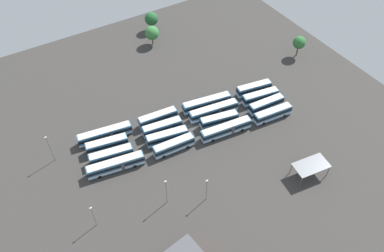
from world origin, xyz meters
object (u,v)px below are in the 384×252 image
(bus_row2_slot1, at_px, (162,127))
(bus_row3_slot3, at_px, (116,165))
(lamp_post_mid_lot, at_px, (207,189))
(bus_row3_slot0, at_px, (105,134))
(maintenance_shelter, at_px, (311,166))
(tree_south_edge, at_px, (151,19))
(bus_row0_slot1, at_px, (260,97))
(bus_row1_slot0, at_px, (207,103))
(lamp_post_near_entrance, at_px, (50,148))
(bus_row2_slot3, at_px, (174,146))
(bus_row3_slot2, at_px, (111,155))
(bus_row1_slot2, at_px, (219,120))
(bus_row1_slot1, at_px, (214,111))
(bus_row1_slot3, at_px, (226,129))
(lamp_post_far_corner, at_px, (93,216))
(bus_row3_slot1, at_px, (107,144))
(tree_northeast, at_px, (299,43))
(bus_row2_slot2, at_px, (167,137))
(bus_row2_slot0, at_px, (158,118))
(bus_row0_slot2, at_px, (266,105))
(tree_northwest, at_px, (152,33))
(bus_row0_slot0, at_px, (254,89))
(lamp_post_by_building, at_px, (166,191))
(bus_row0_slot3, at_px, (273,114))

(bus_row2_slot1, height_order, bus_row3_slot3, same)
(lamp_post_mid_lot, bearing_deg, bus_row3_slot0, -66.89)
(maintenance_shelter, distance_m, tree_south_edge, 81.45)
(bus_row0_slot1, height_order, bus_row1_slot0, same)
(bus_row3_slot0, relative_size, tree_south_edge, 2.10)
(lamp_post_near_entrance, distance_m, tree_south_edge, 66.45)
(bus_row2_slot3, distance_m, lamp_post_near_entrance, 32.38)
(bus_row2_slot3, distance_m, bus_row3_slot2, 16.95)
(bus_row1_slot2, distance_m, bus_row3_slot0, 32.75)
(bus_row1_slot1, height_order, bus_row3_slot2, same)
(maintenance_shelter, distance_m, lamp_post_mid_lot, 27.93)
(bus_row1_slot0, bearing_deg, tree_south_edge, -96.32)
(bus_row3_slot0, bearing_deg, bus_row3_slot2, 78.92)
(bus_row1_slot3, relative_size, lamp_post_far_corner, 2.02)
(bus_row1_slot2, xyz_separation_m, lamp_post_near_entrance, (45.27, -11.94, 3.26))
(bus_row3_slot1, relative_size, maintenance_shelter, 1.22)
(bus_row1_slot3, distance_m, bus_row3_slot3, 32.24)
(bus_row1_slot3, distance_m, bus_row3_slot1, 33.52)
(lamp_post_mid_lot, distance_m, tree_northeast, 67.80)
(bus_row1_slot2, bearing_deg, bus_row0_slot1, -174.26)
(lamp_post_far_corner, bearing_deg, lamp_post_near_entrance, -84.25)
(bus_row3_slot2, height_order, lamp_post_mid_lot, lamp_post_mid_lot)
(bus_row2_slot2, bearing_deg, bus_row2_slot0, -98.66)
(bus_row0_slot2, relative_size, tree_northwest, 1.60)
(bus_row2_slot0, bearing_deg, bus_row2_slot1, 80.15)
(bus_row3_slot0, bearing_deg, lamp_post_near_entrance, 0.37)
(bus_row1_slot3, height_order, bus_row3_slot3, same)
(bus_row1_slot2, distance_m, bus_row2_slot3, 16.19)
(bus_row2_slot1, bearing_deg, bus_row0_slot0, 179.56)
(bus_row2_slot1, bearing_deg, bus_row2_slot0, -99.85)
(bus_row0_slot2, relative_size, bus_row2_slot0, 0.98)
(bus_row0_slot0, height_order, tree_northeast, tree_northeast)
(bus_row3_slot0, xyz_separation_m, lamp_post_mid_lot, (-13.49, 31.62, 2.54))
(bus_row2_slot0, bearing_deg, bus_row3_slot0, -7.61)
(bus_row0_slot2, bearing_deg, tree_south_edge, -80.09)
(tree_northeast, bearing_deg, lamp_post_mid_lot, 29.26)
(bus_row3_slot3, relative_size, lamp_post_by_building, 1.73)
(bus_row2_slot2, xyz_separation_m, tree_northeast, (-58.23, -11.44, 3.56))
(bus_row1_slot2, relative_size, bus_row3_slot2, 0.96)
(lamp_post_far_corner, bearing_deg, tree_northeast, -163.20)
(lamp_post_far_corner, bearing_deg, bus_row1_slot3, -169.31)
(bus_row0_slot0, height_order, tree_south_edge, tree_south_edge)
(bus_row1_slot2, distance_m, bus_row2_slot0, 17.88)
(lamp_post_mid_lot, bearing_deg, lamp_post_by_building, -26.35)
(bus_row0_slot1, bearing_deg, bus_row0_slot3, 79.09)
(bus_row3_slot3, relative_size, lamp_post_near_entrance, 1.65)
(bus_row1_slot1, distance_m, bus_row2_slot2, 16.93)
(bus_row0_slot2, relative_size, bus_row1_slot2, 1.00)
(bus_row0_slot0, bearing_deg, lamp_post_near_entrance, -5.74)
(tree_south_edge, bearing_deg, lamp_post_far_corner, 53.67)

